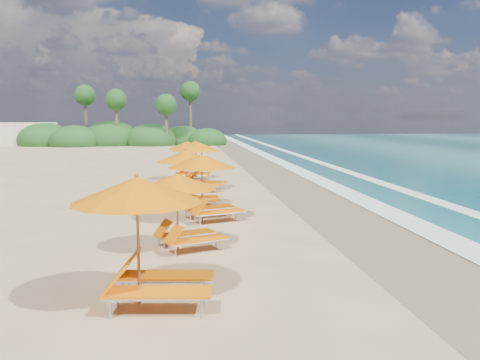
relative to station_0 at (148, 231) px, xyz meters
The scene contains 11 objects.
ground 9.68m from the station_0, 72.95° to the left, with size 160.00×160.00×0.00m, color tan.
wet_sand 11.50m from the station_0, 53.37° to the left, with size 4.00×160.00×0.01m, color olive.
surf_foam 13.27m from the station_0, 43.92° to the left, with size 4.00×160.00×0.01m.
station_0 is the anchor object (origin of this frame).
station_1 3.96m from the station_0, 80.29° to the left, with size 2.77×2.74×2.14m.
station_2 7.75m from the station_0, 78.89° to the left, with size 3.03×2.97×2.37m.
station_3 10.20m from the station_0, 84.53° to the left, with size 2.49×2.29×2.33m.
station_4 14.83m from the station_0, 84.23° to the left, with size 3.17×3.11×2.46m.
station_5 19.03m from the station_0, 86.60° to the left, with size 2.74×2.64×2.24m.
treeline 55.14m from the station_0, 97.43° to the left, with size 25.80×8.80×9.74m.
beach_building 60.29m from the station_0, 108.56° to the left, with size 7.00×5.00×2.80m, color beige.
Camera 1 is at (-2.15, -18.58, 3.57)m, focal length 37.55 mm.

